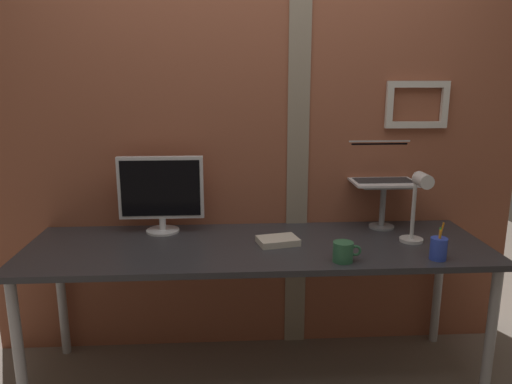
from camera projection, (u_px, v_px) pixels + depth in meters
ground_plane at (259, 374)px, 2.67m from camera, size 6.00×6.00×0.00m
brick_wall_back at (255, 120)px, 2.76m from camera, size 3.03×0.16×2.69m
desk at (257, 256)px, 2.50m from camera, size 2.33×0.72×0.75m
monitor at (161, 191)px, 2.63m from camera, size 0.46×0.18×0.42m
laptop_stand at (383, 198)px, 2.72m from camera, size 0.28×0.22×0.26m
laptop at (381, 170)px, 2.76m from camera, size 0.35×0.30×0.23m
desk_lamp at (418, 200)px, 2.43m from camera, size 0.12×0.20×0.38m
pen_cup at (438, 248)px, 2.27m from camera, size 0.08×0.08×0.18m
coffee_mug at (343, 252)px, 2.25m from camera, size 0.13×0.09×0.09m
paper_clutter_stack at (278, 241)px, 2.49m from camera, size 0.23×0.18×0.03m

